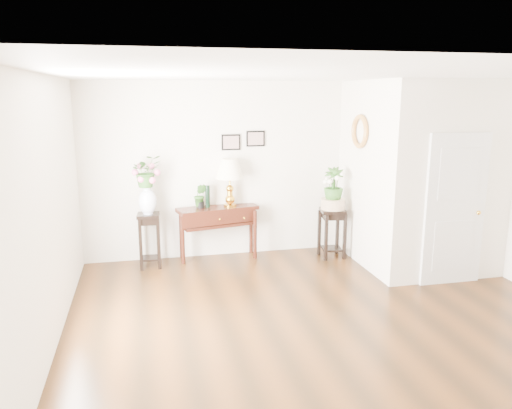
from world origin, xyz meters
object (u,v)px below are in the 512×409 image
object	(u,v)px
plant_stand_b	(332,233)
console_table	(218,233)
table_lamp	(230,185)
plant_stand_a	(149,240)

from	to	relation	value
plant_stand_b	console_table	bearing A→B (deg)	168.91
table_lamp	plant_stand_b	xyz separation A→B (m)	(1.60, -0.35, -0.80)
table_lamp	console_table	bearing A→B (deg)	180.00
plant_stand_a	plant_stand_b	xyz separation A→B (m)	(2.89, -0.16, -0.02)
console_table	plant_stand_a	xyz separation A→B (m)	(-1.08, -0.19, -0.00)
console_table	plant_stand_b	bearing A→B (deg)	-23.25
plant_stand_a	plant_stand_b	bearing A→B (deg)	-3.26
plant_stand_a	table_lamp	bearing A→B (deg)	8.40
plant_stand_a	plant_stand_b	world-z (taller)	plant_stand_a
console_table	table_lamp	size ratio (longest dim) A/B	1.65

